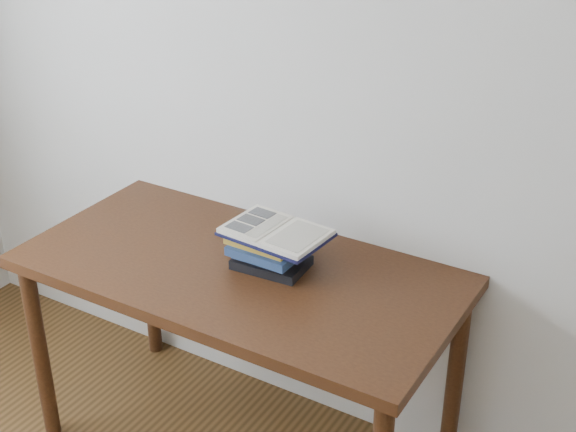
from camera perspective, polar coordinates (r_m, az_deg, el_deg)
The scene contains 3 objects.
desk at distance 2.77m, azimuth -3.46°, elevation -5.29°, with size 1.50×0.75×0.80m.
book_stack at distance 2.68m, azimuth -1.45°, elevation -2.53°, with size 0.26×0.19×0.12m.
open_book at distance 2.65m, azimuth -0.85°, elevation -1.16°, with size 0.35×0.26×0.03m.
Camera 1 is at (1.29, -0.54, 2.19)m, focal length 50.00 mm.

